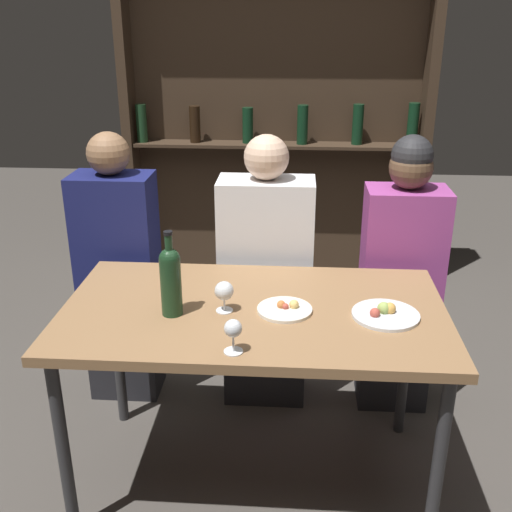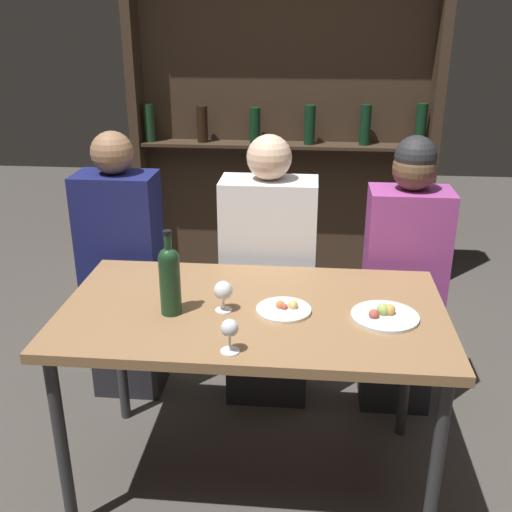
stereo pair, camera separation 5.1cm
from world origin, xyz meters
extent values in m
plane|color=#47423D|center=(0.00, 0.00, 0.00)|extent=(10.00, 10.00, 0.00)
cube|color=olive|center=(0.00, 0.00, 0.73)|extent=(1.36, 0.76, 0.04)
cylinder|color=#2D2D30|center=(-0.62, -0.32, 0.36)|extent=(0.04, 0.04, 0.71)
cylinder|color=#2D2D30|center=(0.62, -0.32, 0.36)|extent=(0.04, 0.04, 0.71)
cylinder|color=#2D2D30|center=(-0.62, 0.32, 0.36)|extent=(0.04, 0.04, 0.71)
cylinder|color=#2D2D30|center=(0.62, 0.32, 0.36)|extent=(0.04, 0.04, 0.71)
cube|color=#38281C|center=(0.00, 1.98, 1.06)|extent=(1.86, 0.02, 2.12)
cube|color=#38281C|center=(-0.93, 1.88, 1.06)|extent=(0.06, 0.18, 2.12)
cube|color=#38281C|center=(0.93, 1.88, 1.06)|extent=(0.06, 0.18, 2.12)
cube|color=#38281C|center=(0.00, 1.88, 0.95)|extent=(1.78, 0.18, 0.02)
cylinder|color=#19381E|center=(-0.84, 1.87, 1.08)|extent=(0.07, 0.07, 0.24)
cylinder|color=black|center=(-0.51, 1.88, 1.07)|extent=(0.07, 0.07, 0.23)
cylinder|color=black|center=(-0.17, 1.88, 1.07)|extent=(0.07, 0.07, 0.22)
cylinder|color=black|center=(0.17, 1.87, 1.08)|extent=(0.07, 0.07, 0.24)
cylinder|color=black|center=(0.51, 1.88, 1.08)|extent=(0.07, 0.07, 0.25)
cylinder|color=black|center=(0.85, 1.87, 1.09)|extent=(0.07, 0.07, 0.26)
cylinder|color=#19381E|center=(-0.28, -0.07, 0.85)|extent=(0.07, 0.07, 0.21)
sphere|color=#19381E|center=(-0.28, -0.07, 0.96)|extent=(0.07, 0.07, 0.07)
cylinder|color=#19381E|center=(-0.28, -0.07, 1.00)|extent=(0.03, 0.03, 0.09)
cylinder|color=black|center=(-0.28, -0.07, 1.05)|extent=(0.03, 0.03, 0.01)
cylinder|color=silver|center=(-0.10, -0.04, 0.75)|extent=(0.06, 0.06, 0.00)
cylinder|color=silver|center=(-0.10, -0.04, 0.78)|extent=(0.01, 0.01, 0.06)
sphere|color=silver|center=(-0.10, -0.04, 0.83)|extent=(0.07, 0.07, 0.07)
cylinder|color=silver|center=(-0.04, -0.31, 0.75)|extent=(0.06, 0.06, 0.00)
cylinder|color=silver|center=(-0.04, -0.31, 0.79)|extent=(0.01, 0.01, 0.06)
sphere|color=silver|center=(-0.04, -0.31, 0.83)|extent=(0.06, 0.06, 0.06)
cylinder|color=silver|center=(0.11, -0.02, 0.76)|extent=(0.19, 0.19, 0.01)
sphere|color=#B74C3D|center=(0.11, -0.02, 0.77)|extent=(0.02, 0.02, 0.02)
sphere|color=#C67038|center=(0.10, -0.01, 0.77)|extent=(0.03, 0.03, 0.03)
sphere|color=#E5BC66|center=(0.14, -0.01, 0.77)|extent=(0.03, 0.03, 0.03)
cylinder|color=silver|center=(0.46, -0.04, 0.76)|extent=(0.23, 0.23, 0.01)
sphere|color=#B74C3D|center=(0.42, -0.06, 0.77)|extent=(0.03, 0.03, 0.03)
sphere|color=#99B256|center=(0.45, -0.03, 0.78)|extent=(0.04, 0.04, 0.04)
sphere|color=gold|center=(0.47, -0.03, 0.78)|extent=(0.04, 0.04, 0.04)
cube|color=#26262B|center=(-0.66, 0.56, 0.23)|extent=(0.32, 0.22, 0.45)
cube|color=navy|center=(-0.66, 0.56, 0.76)|extent=(0.35, 0.22, 0.63)
sphere|color=#8C6647|center=(-0.66, 0.56, 1.17)|extent=(0.18, 0.18, 0.18)
cube|color=#26262B|center=(0.01, 0.56, 0.23)|extent=(0.37, 0.22, 0.45)
cube|color=white|center=(0.01, 0.56, 0.76)|extent=(0.41, 0.22, 0.62)
sphere|color=beige|center=(0.01, 0.56, 1.16)|extent=(0.19, 0.19, 0.19)
cube|color=#26262B|center=(0.61, 0.56, 0.23)|extent=(0.31, 0.22, 0.45)
cube|color=#9E3F8C|center=(0.61, 0.56, 0.74)|extent=(0.34, 0.22, 0.59)
sphere|color=brown|center=(0.61, 0.56, 1.13)|extent=(0.18, 0.18, 0.18)
sphere|color=#262628|center=(0.61, 0.56, 1.18)|extent=(0.17, 0.17, 0.17)
camera|label=1|loc=(0.14, -1.89, 1.71)|focal=42.00mm
camera|label=2|loc=(0.19, -1.89, 1.71)|focal=42.00mm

